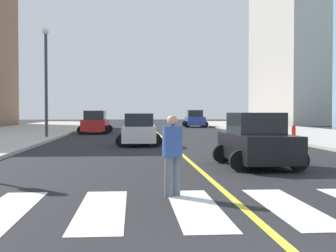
% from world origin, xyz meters
% --- Properties ---
extents(crosswalk_paint, '(13.50, 4.00, 0.01)m').
position_xyz_m(crosswalk_paint, '(0.00, 4.00, 0.01)').
color(crosswalk_paint, silver).
rests_on(crosswalk_paint, ground).
extents(lane_divider_paint, '(0.16, 80.00, 0.01)m').
position_xyz_m(lane_divider_paint, '(0.00, 40.00, 0.01)').
color(lane_divider_paint, yellow).
rests_on(lane_divider_paint, ground).
extents(parking_garage_concrete, '(18.00, 24.00, 21.92)m').
position_xyz_m(parking_garage_concrete, '(27.49, 67.02, 10.96)').
color(parking_garage_concrete, '#B2ADA3').
rests_on(parking_garage_concrete, ground).
extents(car_red_nearest, '(2.82, 4.42, 1.95)m').
position_xyz_m(car_red_nearest, '(-5.31, 35.75, 0.91)').
color(car_red_nearest, red).
rests_on(car_red_nearest, ground).
extents(car_black_second, '(2.64, 4.14, 1.82)m').
position_xyz_m(car_black_second, '(2.08, 10.82, 0.85)').
color(car_black_second, black).
rests_on(car_black_second, ground).
extents(car_blue_third, '(2.96, 4.65, 2.05)m').
position_xyz_m(car_blue_third, '(5.29, 51.68, 0.96)').
color(car_blue_third, '#2D479E').
rests_on(car_blue_third, ground).
extents(car_white_fourth, '(2.51, 3.98, 1.76)m').
position_xyz_m(car_white_fourth, '(-1.78, 21.12, 0.82)').
color(car_white_fourth, silver).
rests_on(car_white_fourth, ground).
extents(pedestrian_crossing, '(0.44, 0.44, 1.78)m').
position_xyz_m(pedestrian_crossing, '(-1.25, 5.31, 0.98)').
color(pedestrian_crossing, slate).
rests_on(pedestrian_crossing, ground).
extents(fire_hydrant, '(0.26, 0.26, 0.89)m').
position_xyz_m(fire_hydrant, '(8.04, 24.46, 0.58)').
color(fire_hydrant, red).
rests_on(fire_hydrant, sidewalk_kerb_east).
extents(street_lamp, '(0.44, 0.44, 7.34)m').
position_xyz_m(street_lamp, '(-7.95, 27.65, 4.48)').
color(street_lamp, '#38383D').
rests_on(street_lamp, sidewalk_kerb_west).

